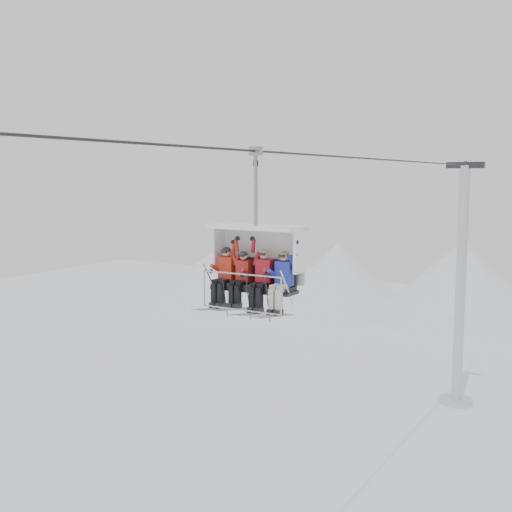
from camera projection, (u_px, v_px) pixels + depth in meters
The scene contains 8 objects.
ridgeline at pixel (497, 295), 53.66m from camera, with size 72.00×21.00×7.00m.
lift_tower_right at pixel (460, 302), 35.42m from camera, with size 2.00×1.80×13.48m.
haul_cable at pixel (256, 151), 15.76m from camera, with size 0.06×0.06×50.00m, color #2A2A2F.
chairlift_carrier at pixel (258, 256), 16.17m from camera, with size 2.41×1.17×3.98m.
skier_far_left at pixel (225, 274), 16.38m from camera, with size 0.41×1.69×1.62m.
skier_center_left at pixel (242, 277), 16.12m from camera, with size 0.37×1.69×1.50m.
skier_center_right at pixel (263, 277), 15.81m from camera, with size 0.41×1.69×1.64m.
skier_far_right at pixel (282, 279), 15.53m from camera, with size 0.40×1.69×1.61m.
Camera 1 is at (8.18, -13.69, 12.67)m, focal length 45.00 mm.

